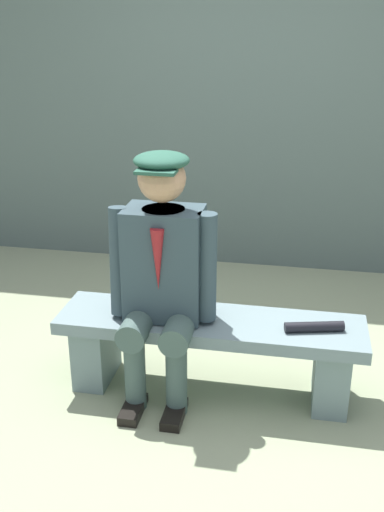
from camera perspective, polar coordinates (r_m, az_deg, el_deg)
ground_plane at (r=3.38m, az=1.65°, el=-12.51°), size 30.00×30.00×0.00m
bench at (r=3.23m, az=1.70°, el=-8.25°), size 1.62×0.40×0.43m
seated_man at (r=3.04m, az=-2.87°, el=-1.28°), size 0.57×0.54×1.31m
rolled_magazine at (r=3.09m, az=11.58°, el=-6.62°), size 0.30×0.12×0.05m
stadium_wall at (r=4.79m, az=5.71°, el=14.07°), size 12.00×0.24×2.55m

